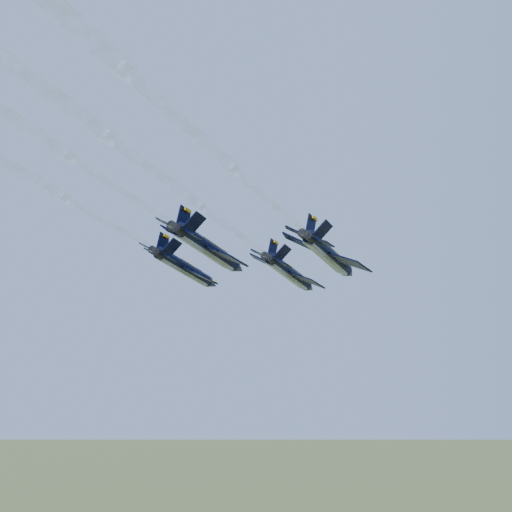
# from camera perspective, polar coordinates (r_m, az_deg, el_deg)

# --- Properties ---
(jet_lead) EXTENTS (10.71, 15.95, 5.62)m
(jet_lead) POSITION_cam_1_polar(r_m,az_deg,el_deg) (99.84, 2.74, -1.36)
(jet_lead) COLOR black
(jet_left) EXTENTS (10.71, 15.95, 5.62)m
(jet_left) POSITION_cam_1_polar(r_m,az_deg,el_deg) (96.13, -5.66, -0.98)
(jet_left) COLOR black
(jet_right) EXTENTS (10.71, 15.95, 5.62)m
(jet_right) POSITION_cam_1_polar(r_m,az_deg,el_deg) (86.16, 5.87, 0.10)
(jet_right) COLOR black
(jet_slot) EXTENTS (10.71, 15.95, 5.62)m
(jet_slot) POSITION_cam_1_polar(r_m,az_deg,el_deg) (82.03, -3.77, 0.59)
(jet_slot) COLOR black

